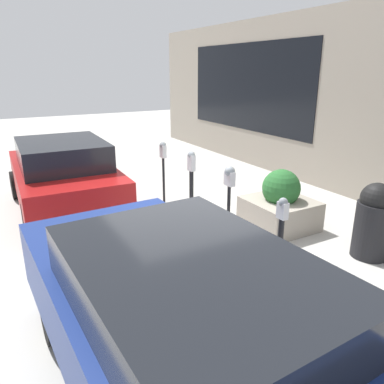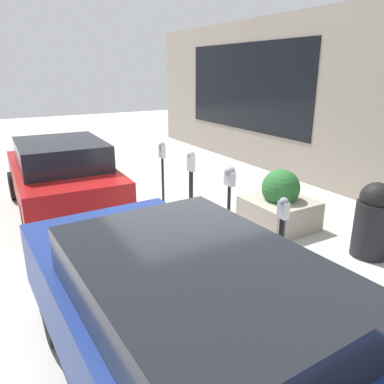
{
  "view_description": "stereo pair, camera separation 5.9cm",
  "coord_description": "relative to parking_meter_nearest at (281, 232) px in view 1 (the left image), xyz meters",
  "views": [
    {
      "loc": [
        -5.18,
        2.78,
        2.83
      ],
      "look_at": [
        0.0,
        -0.13,
        0.88
      ],
      "focal_mm": 35.0,
      "sensor_mm": 36.0,
      "label": 1
    },
    {
      "loc": [
        -5.15,
        2.83,
        2.83
      ],
      "look_at": [
        0.0,
        -0.13,
        0.88
      ],
      "focal_mm": 35.0,
      "sensor_mm": 36.0,
      "label": 2
    }
  ],
  "objects": [
    {
      "name": "trash_bin",
      "position": [
        -0.11,
        -1.8,
        -0.16
      ],
      "size": [
        0.55,
        0.55,
        1.21
      ],
      "color": "black",
      "rests_on": "ground_plane"
    },
    {
      "name": "parked_car_middle",
      "position": [
        4.44,
        1.93,
        0.0
      ],
      "size": [
        3.99,
        1.94,
        1.48
      ],
      "rotation": [
        0.0,
        0.0,
        -0.03
      ],
      "color": "maroon",
      "rests_on": "ground_plane"
    },
    {
      "name": "parked_car_front",
      "position": [
        -1.09,
        2.05,
        0.04
      ],
      "size": [
        4.59,
        2.02,
        1.51
      ],
      "rotation": [
        0.0,
        0.0,
        0.04
      ],
      "color": "navy",
      "rests_on": "ground_plane"
    },
    {
      "name": "curb_strip",
      "position": [
        1.78,
        0.57,
        -0.75
      ],
      "size": [
        19.0,
        0.16,
        0.04
      ],
      "color": "gray",
      "rests_on": "ground_plane"
    },
    {
      "name": "parking_meter_nearest",
      "position": [
        0.0,
        0.0,
        0.0
      ],
      "size": [
        0.15,
        0.12,
        1.26
      ],
      "color": "black",
      "rests_on": "ground_plane"
    },
    {
      "name": "planter_box",
      "position": [
        1.47,
        -1.34,
        -0.34
      ],
      "size": [
        1.14,
        1.13,
        1.12
      ],
      "color": "#A39989",
      "rests_on": "ground_plane"
    },
    {
      "name": "parking_meter_middle",
      "position": [
        2.4,
        0.02,
        0.12
      ],
      "size": [
        0.15,
        0.13,
        1.43
      ],
      "color": "black",
      "rests_on": "ground_plane"
    },
    {
      "name": "ground_plane",
      "position": [
        1.78,
        0.49,
        -0.77
      ],
      "size": [
        40.0,
        40.0,
        0.0
      ],
      "primitive_type": "plane",
      "color": "beige"
    },
    {
      "name": "parking_meter_second",
      "position": [
        1.21,
        0.0,
        0.3
      ],
      "size": [
        0.19,
        0.16,
        1.41
      ],
      "color": "black",
      "rests_on": "ground_plane"
    },
    {
      "name": "parking_meter_fourth",
      "position": [
        3.57,
        0.04,
        0.26
      ],
      "size": [
        0.16,
        0.13,
        1.41
      ],
      "color": "black",
      "rests_on": "ground_plane"
    },
    {
      "name": "building_facade",
      "position": [
        1.78,
        -3.98,
        1.35
      ],
      "size": [
        19.0,
        0.17,
        4.21
      ],
      "color": "#9E9384",
      "rests_on": "ground_plane"
    }
  ]
}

